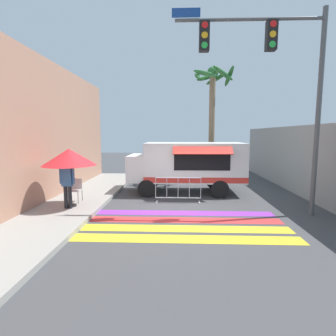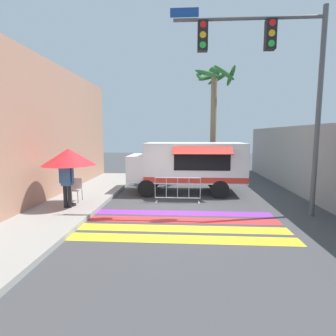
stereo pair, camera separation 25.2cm
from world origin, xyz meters
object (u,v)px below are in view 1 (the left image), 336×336
at_px(traffic_signal_pole, 273,68).
at_px(food_truck, 185,163).
at_px(patio_umbrella, 69,157).
at_px(folding_chair, 75,188).
at_px(palm_tree, 212,100).
at_px(vendor_person, 67,181).
at_px(barricade_front, 178,190).

bearing_deg(traffic_signal_pole, food_truck, 129.29).
bearing_deg(traffic_signal_pole, patio_umbrella, 178.43).
bearing_deg(food_truck, folding_chair, -150.62).
xyz_separation_m(folding_chair, palm_tree, (5.78, 5.02, 3.89)).
xyz_separation_m(traffic_signal_pole, folding_chair, (-6.97, 0.89, -4.14)).
relative_size(folding_chair, vendor_person, 0.52).
distance_m(traffic_signal_pole, barricade_front, 5.48).
height_order(traffic_signal_pole, vendor_person, traffic_signal_pole).
height_order(barricade_front, palm_tree, palm_tree).
distance_m(vendor_person, palm_tree, 8.94).
height_order(folding_chair, palm_tree, palm_tree).
bearing_deg(food_truck, patio_umbrella, -143.26).
distance_m(food_truck, traffic_signal_pole, 5.47).
xyz_separation_m(traffic_signal_pole, vendor_person, (-6.85, -0.08, -3.71)).
xyz_separation_m(traffic_signal_pole, palm_tree, (-1.18, 5.91, -0.26)).
bearing_deg(folding_chair, vendor_person, -64.45).
distance_m(traffic_signal_pole, palm_tree, 6.03).
bearing_deg(patio_umbrella, vendor_person, -89.12).
xyz_separation_m(vendor_person, palm_tree, (5.67, 5.98, 3.45)).
bearing_deg(food_truck, vendor_person, -140.98).
relative_size(patio_umbrella, palm_tree, 0.33).
bearing_deg(traffic_signal_pole, barricade_front, 154.33).
xyz_separation_m(food_truck, patio_umbrella, (-4.16, -3.11, 0.53)).
relative_size(folding_chair, barricade_front, 0.48).
distance_m(food_truck, folding_chair, 4.96).
distance_m(food_truck, vendor_person, 5.36).
bearing_deg(vendor_person, barricade_front, 11.81).
bearing_deg(food_truck, barricade_front, -100.29).
height_order(vendor_person, palm_tree, palm_tree).
height_order(food_truck, barricade_front, food_truck).
relative_size(food_truck, palm_tree, 0.83).
bearing_deg(food_truck, traffic_signal_pole, -50.71).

